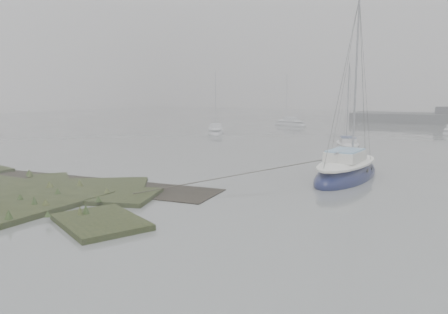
% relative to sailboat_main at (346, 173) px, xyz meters
% --- Properties ---
extents(ground, '(160.00, 160.00, 0.00)m').
position_rel_sailboat_main_xyz_m(ground, '(-6.17, 18.02, -0.32)').
color(ground, slate).
rests_on(ground, ground).
extents(sailboat_main, '(3.04, 7.49, 10.31)m').
position_rel_sailboat_main_xyz_m(sailboat_main, '(0.00, 0.00, 0.00)').
color(sailboat_main, '#0D133D').
rests_on(sailboat_main, ground).
extents(sailboat_white, '(3.42, 5.55, 7.45)m').
position_rel_sailboat_main_xyz_m(sailboat_white, '(-2.51, 11.23, -0.09)').
color(sailboat_white, white).
rests_on(sailboat_white, ground).
extents(sailboat_far_a, '(4.10, 5.46, 7.46)m').
position_rel_sailboat_main_xyz_m(sailboat_far_a, '(-18.67, 18.71, -0.09)').
color(sailboat_far_a, '#B8BBC2').
rests_on(sailboat_far_a, ground).
extents(sailboat_far_c, '(5.76, 3.64, 7.73)m').
position_rel_sailboat_main_xyz_m(sailboat_far_c, '(-15.61, 34.28, -0.08)').
color(sailboat_far_c, '#9DA0A7').
rests_on(sailboat_far_c, ground).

